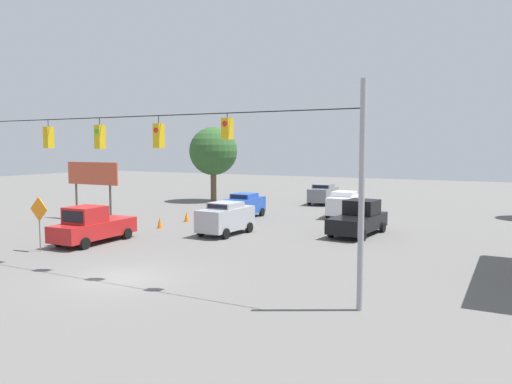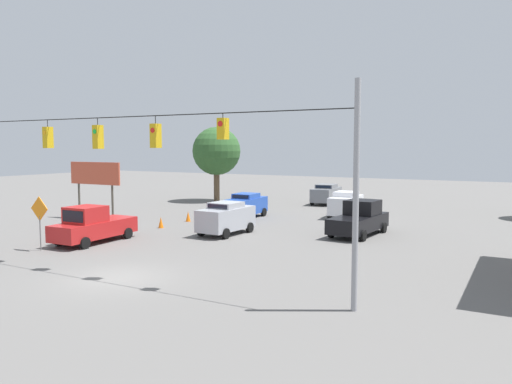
% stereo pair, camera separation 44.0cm
% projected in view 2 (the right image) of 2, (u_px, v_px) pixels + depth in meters
% --- Properties ---
extents(ground_plane, '(140.00, 140.00, 0.00)m').
position_uv_depth(ground_plane, '(117.00, 278.00, 20.68)').
color(ground_plane, '#605E5B').
extents(overhead_signal_span, '(20.01, 0.38, 7.61)m').
position_uv_depth(overhead_signal_span, '(124.00, 163.00, 20.92)').
color(overhead_signal_span, '#939399').
rests_on(overhead_signal_span, ground_plane).
extents(pickup_truck_red_parked_shoulder, '(2.26, 5.24, 2.12)m').
position_uv_depth(pickup_truck_red_parked_shoulder, '(92.00, 226.00, 28.24)').
color(pickup_truck_red_parked_shoulder, red).
rests_on(pickup_truck_red_parked_shoulder, ground_plane).
extents(sedan_grey_withflow_deep, '(2.27, 4.58, 1.90)m').
position_uv_depth(sedan_grey_withflow_deep, '(326.00, 194.00, 47.22)').
color(sedan_grey_withflow_deep, slate).
rests_on(sedan_grey_withflow_deep, ground_plane).
extents(sedan_white_oncoming_deep, '(2.19, 4.34, 1.98)m').
position_uv_depth(sedan_white_oncoming_deep, '(346.00, 204.00, 38.43)').
color(sedan_white_oncoming_deep, silver).
rests_on(sedan_white_oncoming_deep, ground_plane).
extents(sedan_blue_withflow_far, '(2.01, 4.14, 1.87)m').
position_uv_depth(sedan_blue_withflow_far, '(246.00, 205.00, 38.20)').
color(sedan_blue_withflow_far, '#234CB2').
rests_on(sedan_blue_withflow_far, ground_plane).
extents(sedan_silver_withflow_mid, '(2.18, 4.17, 2.01)m').
position_uv_depth(sedan_silver_withflow_mid, '(226.00, 218.00, 30.90)').
color(sedan_silver_withflow_mid, '#A8AAB2').
rests_on(sedan_silver_withflow_mid, ground_plane).
extents(pickup_truck_black_oncoming_far, '(2.58, 5.45, 2.12)m').
position_uv_depth(pickup_truck_black_oncoming_far, '(359.00, 219.00, 30.72)').
color(pickup_truck_black_oncoming_far, black).
rests_on(pickup_truck_black_oncoming_far, ground_plane).
extents(traffic_cone_nearest, '(0.36, 0.36, 0.74)m').
position_uv_depth(traffic_cone_nearest, '(85.00, 238.00, 27.58)').
color(traffic_cone_nearest, orange).
rests_on(traffic_cone_nearest, ground_plane).
extents(traffic_cone_second, '(0.36, 0.36, 0.74)m').
position_uv_depth(traffic_cone_second, '(125.00, 230.00, 30.46)').
color(traffic_cone_second, orange).
rests_on(traffic_cone_second, ground_plane).
extents(traffic_cone_third, '(0.36, 0.36, 0.74)m').
position_uv_depth(traffic_cone_third, '(161.00, 222.00, 33.38)').
color(traffic_cone_third, orange).
rests_on(traffic_cone_third, ground_plane).
extents(traffic_cone_fourth, '(0.36, 0.36, 0.74)m').
position_uv_depth(traffic_cone_fourth, '(188.00, 216.00, 36.25)').
color(traffic_cone_fourth, orange).
rests_on(traffic_cone_fourth, ground_plane).
extents(roadside_billboard, '(4.93, 0.16, 4.29)m').
position_uv_depth(roadside_billboard, '(95.00, 177.00, 37.12)').
color(roadside_billboard, '#4C473D').
rests_on(roadside_billboard, ground_plane).
extents(work_zone_sign, '(1.27, 0.06, 2.84)m').
position_uv_depth(work_zone_sign, '(39.00, 213.00, 26.01)').
color(work_zone_sign, slate).
rests_on(work_zone_sign, ground_plane).
extents(tree_horizon_left, '(4.78, 4.78, 7.38)m').
position_uv_depth(tree_horizon_left, '(216.00, 151.00, 49.47)').
color(tree_horizon_left, brown).
rests_on(tree_horizon_left, ground_plane).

